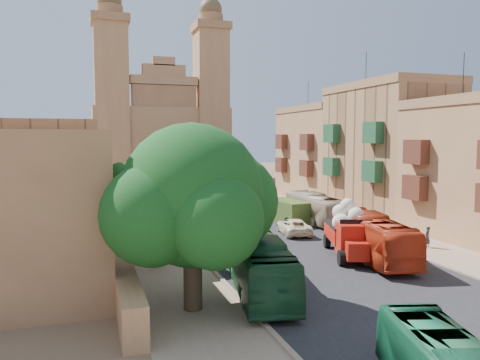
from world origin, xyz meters
TOP-DOWN VIEW (x-y plane):
  - ground at (0.00, 0.00)m, footprint 260.00×260.00m
  - road_surface at (0.00, 30.00)m, footprint 14.00×140.00m
  - sidewalk_east at (9.50, 30.00)m, footprint 5.00×140.00m
  - sidewalk_west at (-9.50, 30.00)m, footprint 5.00×140.00m
  - kerb_east at (7.00, 30.00)m, footprint 0.25×140.00m
  - kerb_west at (-7.00, 30.00)m, footprint 0.25×140.00m
  - townhouse_c at (15.95, 25.00)m, footprint 9.00×14.00m
  - townhouse_d at (15.95, 39.00)m, footprint 9.00×14.00m
  - west_wall at (-12.50, 20.00)m, footprint 1.00×40.00m
  - west_building_low at (-18.00, 18.00)m, footprint 10.00×28.00m
  - west_building_mid at (-18.00, 44.00)m, footprint 10.00×22.00m
  - church at (-0.00, 78.61)m, footprint 28.00×22.50m
  - ficus_tree at (-9.42, 4.01)m, footprint 8.76×8.06m
  - street_tree_a at (-10.00, 12.00)m, footprint 3.20×3.20m
  - street_tree_b at (-10.00, 24.00)m, footprint 2.92×2.92m
  - street_tree_c at (-10.00, 36.00)m, footprint 2.85×2.85m
  - street_tree_d at (-10.00, 48.00)m, footprint 3.15×3.15m
  - red_truck at (2.86, 10.49)m, footprint 4.32×6.97m
  - olive_pickup at (4.00, 23.68)m, footprint 2.97×5.43m
  - bus_green_north at (-5.57, 5.80)m, footprint 4.42×10.74m
  - bus_red_east at (4.00, 9.65)m, footprint 4.66×10.71m
  - bus_cream_east at (6.50, 22.85)m, footprint 2.77×10.02m
  - car_blue_a at (-1.95, 20.39)m, footprint 2.59×4.25m
  - car_white_a at (-0.50, 33.95)m, footprint 2.40×3.85m
  - car_cream at (2.26, 18.40)m, footprint 2.97×5.06m
  - car_dkblue at (-1.68, 45.85)m, footprint 3.16×4.87m
  - car_white_b at (4.98, 44.34)m, footprint 1.96×3.43m
  - car_blue_b at (-1.24, 52.88)m, footprint 1.67×3.42m
  - pedestrian_a at (9.61, 10.94)m, footprint 0.68×0.58m
  - pedestrian_c at (7.50, 14.36)m, footprint 0.66×1.00m

SIDE VIEW (x-z plane):
  - ground at x=0.00m, z-range 0.00..0.00m
  - road_surface at x=0.00m, z-range 0.00..0.01m
  - sidewalk_east at x=9.50m, z-range 0.00..0.01m
  - sidewalk_west at x=-9.50m, z-range 0.00..0.01m
  - kerb_east at x=7.00m, z-range 0.00..0.12m
  - kerb_west at x=-7.00m, z-range 0.00..0.12m
  - car_blue_b at x=-1.24m, z-range 0.00..1.08m
  - car_white_b at x=4.98m, z-range 0.00..1.10m
  - car_white_a at x=-0.50m, z-range 0.00..1.20m
  - car_dkblue at x=-1.68m, z-range 0.00..1.31m
  - car_cream at x=2.26m, z-range 0.00..1.32m
  - car_blue_a at x=-1.95m, z-range 0.00..1.35m
  - pedestrian_a at x=9.61m, z-range 0.00..1.58m
  - pedestrian_c at x=7.50m, z-range 0.00..1.59m
  - west_wall at x=-12.50m, z-range 0.00..1.80m
  - olive_pickup at x=4.00m, z-range -0.02..2.11m
  - bus_cream_east at x=6.50m, z-range 0.00..2.77m
  - bus_red_east at x=4.00m, z-range 0.00..2.91m
  - bus_green_north at x=-5.57m, z-range 0.00..2.91m
  - red_truck at x=2.86m, z-range -0.23..3.62m
  - street_tree_c at x=-10.00m, z-range 0.73..5.11m
  - street_tree_b at x=-10.00m, z-range 0.75..5.24m
  - street_tree_d at x=-10.00m, z-range 0.82..5.66m
  - street_tree_a at x=-10.00m, z-range 0.83..5.75m
  - west_building_low at x=-18.00m, z-range 0.00..8.40m
  - west_building_mid at x=-18.00m, z-range 0.00..10.00m
  - ficus_tree at x=-9.42m, z-range 0.80..9.55m
  - townhouse_d at x=15.95m, z-range -1.79..14.11m
  - townhouse_c at x=15.95m, z-range -1.79..15.61m
  - church at x=0.00m, z-range -8.63..27.67m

